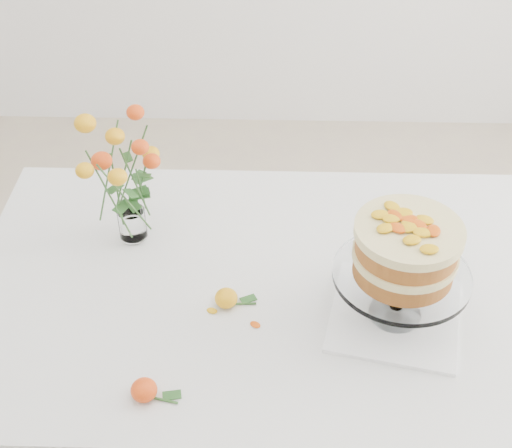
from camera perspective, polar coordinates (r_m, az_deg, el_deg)
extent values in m
cube|color=tan|center=(1.72, 0.74, -5.29)|extent=(1.40, 0.90, 0.04)
cylinder|color=tan|center=(2.34, -14.62, -4.99)|extent=(0.06, 0.06, 0.71)
cylinder|color=tan|center=(2.33, 16.32, -5.53)|extent=(0.06, 0.06, 0.71)
cube|color=white|center=(1.71, 0.75, -4.74)|extent=(1.42, 0.92, 0.01)
cube|color=white|center=(2.12, 0.94, 1.92)|extent=(1.42, 0.01, 0.20)
cube|color=white|center=(1.65, 11.00, -7.22)|extent=(0.34, 0.34, 0.01)
cylinder|color=white|center=(1.60, 11.32, -5.40)|extent=(0.03, 0.03, 0.10)
cylinder|color=white|center=(1.56, 11.57, -3.98)|extent=(0.30, 0.30, 0.01)
cylinder|color=#AF5627|center=(1.54, 11.70, -3.23)|extent=(0.23, 0.23, 0.04)
cylinder|color=beige|center=(1.52, 11.85, -2.38)|extent=(0.24, 0.24, 0.02)
cylinder|color=#AF5627|center=(1.50, 12.00, -1.50)|extent=(0.23, 0.23, 0.04)
cylinder|color=beige|center=(1.48, 12.17, -0.57)|extent=(0.24, 0.24, 0.02)
cylinder|color=white|center=(1.85, -9.73, -1.00)|extent=(0.06, 0.06, 0.01)
cylinder|color=white|center=(1.82, -9.87, 0.05)|extent=(0.07, 0.07, 0.08)
ellipsoid|color=#FFA316|center=(1.64, -2.40, -5.94)|extent=(0.05, 0.05, 0.05)
cylinder|color=#2E5722|center=(1.65, -1.09, -6.42)|extent=(0.06, 0.01, 0.01)
ellipsoid|color=red|center=(1.48, -8.95, -12.99)|extent=(0.05, 0.05, 0.05)
cylinder|color=#2E5722|center=(1.49, -7.48, -13.80)|extent=(0.06, 0.02, 0.01)
ellipsoid|color=#E8A90E|center=(1.64, -3.54, -6.95)|extent=(0.03, 0.02, 0.00)
ellipsoid|color=#E8A90E|center=(1.61, -0.06, -8.06)|extent=(0.03, 0.02, 0.00)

